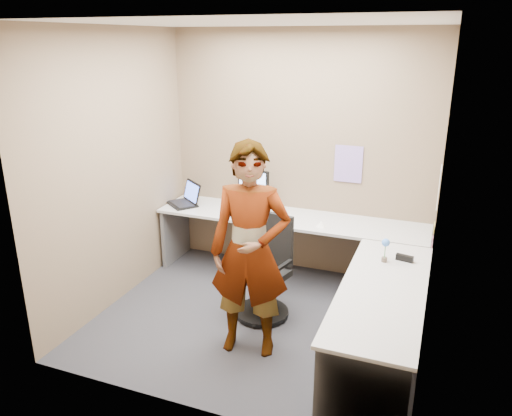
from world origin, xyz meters
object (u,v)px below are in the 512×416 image
at_px(office_chair, 265,276).
at_px(person, 250,251).
at_px(monitor, 253,183).
at_px(desk, 314,255).

bearing_deg(office_chair, person, -68.98).
height_order(monitor, person, person).
bearing_deg(desk, monitor, 141.94).
distance_m(desk, monitor, 1.24).
xyz_separation_m(monitor, person, (0.58, -1.54, -0.11)).
xyz_separation_m(office_chair, person, (0.08, -0.59, 0.51)).
bearing_deg(desk, office_chair, -150.58).
xyz_separation_m(desk, office_chair, (-0.41, -0.23, -0.18)).
bearing_deg(monitor, desk, -18.48).
xyz_separation_m(desk, person, (-0.34, -0.82, 0.33)).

